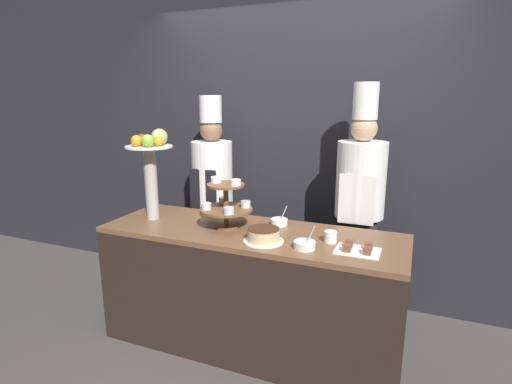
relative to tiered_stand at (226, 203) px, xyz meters
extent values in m
plane|color=#47423D|center=(0.18, -0.34, -1.04)|extent=(14.00, 14.00, 0.00)
cube|color=#232328|center=(0.18, 0.95, 0.36)|extent=(10.00, 0.06, 2.80)
cube|color=black|center=(0.18, -0.01, -0.63)|extent=(2.07, 0.68, 0.83)
cube|color=brown|center=(0.18, -0.01, -0.19)|extent=(2.07, 0.68, 0.03)
cylinder|color=brown|center=(0.00, 0.00, -0.17)|extent=(0.16, 0.16, 0.02)
cylinder|color=brown|center=(0.00, 0.00, -0.02)|extent=(0.04, 0.04, 0.31)
cylinder|color=brown|center=(0.00, 0.00, -0.05)|extent=(0.37, 0.37, 0.02)
cylinder|color=brown|center=(0.00, 0.00, 0.13)|extent=(0.26, 0.26, 0.02)
cylinder|color=silver|center=(0.08, -0.11, -0.02)|extent=(0.07, 0.07, 0.04)
cylinder|color=gold|center=(0.08, -0.11, -0.02)|extent=(0.06, 0.06, 0.03)
cylinder|color=silver|center=(0.11, 0.08, -0.02)|extent=(0.07, 0.07, 0.04)
cylinder|color=green|center=(0.11, 0.08, -0.02)|extent=(0.06, 0.06, 0.03)
cylinder|color=silver|center=(-0.08, 0.11, -0.02)|extent=(0.07, 0.07, 0.04)
cylinder|color=red|center=(-0.08, 0.11, -0.02)|extent=(0.06, 0.06, 0.03)
cylinder|color=silver|center=(-0.11, -0.08, -0.02)|extent=(0.07, 0.07, 0.04)
cylinder|color=beige|center=(-0.11, -0.08, -0.02)|extent=(0.06, 0.06, 0.03)
cylinder|color=white|center=(0.08, -0.02, 0.16)|extent=(0.07, 0.07, 0.04)
cylinder|color=white|center=(-0.08, 0.02, 0.16)|extent=(0.07, 0.07, 0.04)
cylinder|color=#B2ADA8|center=(-0.60, -0.02, 0.09)|extent=(0.09, 0.09, 0.53)
cylinder|color=white|center=(-0.60, -0.02, 0.36)|extent=(0.34, 0.34, 0.01)
sphere|color=orange|center=(-0.52, -0.02, 0.41)|extent=(0.07, 0.07, 0.07)
sphere|color=#ADC160|center=(-0.56, 0.05, 0.43)|extent=(0.12, 0.12, 0.12)
sphere|color=red|center=(-0.68, 0.01, 0.41)|extent=(0.08, 0.08, 0.08)
sphere|color=orange|center=(-0.65, -0.09, 0.41)|extent=(0.08, 0.08, 0.08)
sphere|color=#84B742|center=(-0.55, -0.09, 0.42)|extent=(0.09, 0.09, 0.09)
cylinder|color=white|center=(0.34, -0.17, -0.17)|extent=(0.26, 0.26, 0.01)
cylinder|color=#E0BC89|center=(0.34, -0.17, -0.13)|extent=(0.20, 0.20, 0.07)
cylinder|color=#472819|center=(0.34, -0.17, -0.09)|extent=(0.20, 0.20, 0.01)
cylinder|color=white|center=(0.74, -0.02, -0.14)|extent=(0.08, 0.08, 0.07)
cube|color=white|center=(0.92, -0.11, -0.17)|extent=(0.26, 0.20, 0.01)
cube|color=brown|center=(0.86, -0.15, -0.15)|extent=(0.04, 0.04, 0.04)
cube|color=brown|center=(0.98, -0.15, -0.15)|extent=(0.04, 0.04, 0.04)
cube|color=brown|center=(0.86, -0.07, -0.15)|extent=(0.04, 0.04, 0.04)
cube|color=brown|center=(0.98, -0.07, -0.15)|extent=(0.04, 0.04, 0.04)
cylinder|color=white|center=(0.61, -0.19, -0.15)|extent=(0.13, 0.13, 0.05)
cylinder|color=#BCBCC1|center=(0.65, -0.19, -0.08)|extent=(0.05, 0.01, 0.11)
cylinder|color=white|center=(0.32, 0.19, -0.15)|extent=(0.12, 0.12, 0.05)
cylinder|color=#BCBCC1|center=(0.36, 0.19, -0.09)|extent=(0.05, 0.01, 0.11)
cube|color=black|center=(-0.42, 0.59, -0.63)|extent=(0.26, 0.14, 0.83)
cylinder|color=white|center=(-0.42, 0.59, 0.07)|extent=(0.35, 0.35, 0.56)
cube|color=black|center=(-0.42, 0.42, -0.04)|extent=(0.24, 0.01, 0.36)
sphere|color=#846047|center=(-0.42, 0.59, 0.44)|extent=(0.19, 0.19, 0.19)
cylinder|color=white|center=(-0.42, 0.59, 0.62)|extent=(0.18, 0.18, 0.22)
cube|color=#38332D|center=(0.82, 0.59, -0.60)|extent=(0.27, 0.15, 0.87)
cylinder|color=white|center=(0.82, 0.59, 0.12)|extent=(0.36, 0.36, 0.56)
cube|color=white|center=(0.82, 0.41, 0.00)|extent=(0.25, 0.01, 0.36)
sphere|color=tan|center=(0.82, 0.59, 0.49)|extent=(0.19, 0.19, 0.19)
cylinder|color=white|center=(0.82, 0.59, 0.68)|extent=(0.18, 0.18, 0.26)
camera|label=1|loc=(1.20, -2.38, 0.71)|focal=28.00mm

